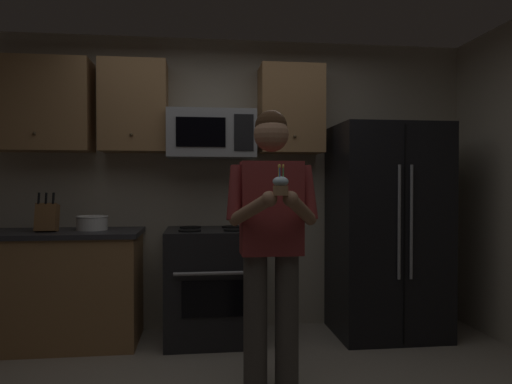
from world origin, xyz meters
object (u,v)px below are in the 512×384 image
Objects in this scene: microwave at (211,135)px; person at (271,233)px; oven_range at (212,284)px; bowl_large_white at (92,222)px; cupcake at (281,185)px; knife_block at (47,217)px; refrigerator at (386,230)px.

microwave is 1.41m from person.
bowl_large_white is (-0.98, 0.06, 0.52)m from oven_range.
oven_range is 1.21m from person.
cupcake is at bearing -77.04° from microwave.
knife_block is 1.84× the size of cupcake.
microwave is at bearing 173.97° from refrigerator.
person reaches higher than cupcake.
bowl_large_white reaches higher than oven_range.
cupcake is (1.32, -1.43, 0.31)m from bowl_large_white.
refrigerator is 1.53m from person.
bowl_large_white is at bearing 177.68° from refrigerator.
microwave reaches higher than person.
microwave is 4.26× the size of cupcake.
oven_range is 1.56m from refrigerator.
bowl_large_white is at bearing 132.78° from cupcake.
oven_range is 1.42m from knife_block.
person is at bearing -39.74° from bowl_large_white.
refrigerator is at bearing 48.84° from cupcake.
bowl_large_white is 0.14× the size of person.
microwave is at bearing 3.41° from bowl_large_white.
microwave is at bearing 89.98° from oven_range.
microwave is 1.58m from cupcake.
person is at bearing -31.46° from knife_block.
refrigerator is 2.81m from knife_block.
knife_block is at bearing 179.80° from refrigerator.
microwave reaches higher than knife_block.
refrigerator reaches higher than oven_range.
cupcake is (0.34, -1.48, -0.43)m from microwave.
oven_range is 3.66× the size of bowl_large_white.
knife_block is 1.93m from person.
oven_range is 1.26× the size of microwave.
person reaches higher than bowl_large_white.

